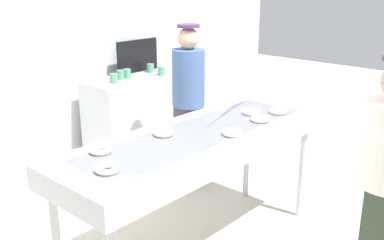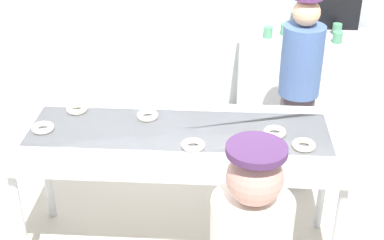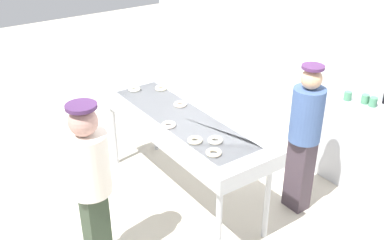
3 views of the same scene
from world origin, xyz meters
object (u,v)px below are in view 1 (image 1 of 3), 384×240
sugar_donut_4 (252,112)px  worker_baker (188,99)px  sugar_donut_6 (107,169)px  paper_cup_2 (127,73)px  prep_counter (152,113)px  sugar_donut_2 (260,119)px  sugar_donut_5 (101,150)px  sugar_donut_0 (232,133)px  sugar_donut_3 (163,133)px  fryer_conveyor (199,143)px  paper_cup_3 (150,68)px  paper_cup_0 (161,71)px  menu_display (138,56)px  paper_cup_4 (121,75)px  sugar_donut_1 (278,111)px  paper_cup_1 (114,78)px

sugar_donut_4 → worker_baker: worker_baker is taller
sugar_donut_6 → paper_cup_2: size_ratio=1.39×
sugar_donut_4 → paper_cup_2: bearing=80.4°
prep_counter → sugar_donut_4: bearing=-108.9°
sugar_donut_2 → sugar_donut_5: (-1.19, 0.37, 0.00)m
worker_baker → paper_cup_2: 0.99m
sugar_donut_0 → sugar_donut_3: same height
sugar_donut_5 → sugar_donut_6: 0.30m
fryer_conveyor → sugar_donut_4: size_ratio=16.01×
sugar_donut_5 → prep_counter: (1.93, 1.62, -0.52)m
paper_cup_3 → sugar_donut_5: bearing=-139.7°
sugar_donut_3 → paper_cup_3: (1.52, 1.76, -0.01)m
worker_baker → paper_cup_0: size_ratio=15.97×
sugar_donut_6 → paper_cup_3: (2.16, 1.96, -0.01)m
fryer_conveyor → prep_counter: size_ratio=1.36×
sugar_donut_0 → menu_display: size_ratio=0.24×
sugar_donut_4 → sugar_donut_6: same height
sugar_donut_3 → sugar_donut_4: same height
sugar_donut_2 → paper_cup_2: (0.43, 2.04, -0.01)m
paper_cup_4 → sugar_donut_4: bearing=-96.8°
worker_baker → sugar_donut_6: bearing=28.7°
sugar_donut_0 → sugar_donut_1: 0.66m
sugar_donut_2 → paper_cup_0: (0.78, 1.86, -0.01)m
sugar_donut_6 → paper_cup_0: bearing=39.4°
sugar_donut_3 → paper_cup_3: bearing=49.2°
sugar_donut_0 → sugar_donut_1: size_ratio=1.00×
paper_cup_1 → paper_cup_3: size_ratio=1.00×
paper_cup_0 → paper_cup_3: same height
sugar_donut_2 → worker_baker: (0.36, 1.06, -0.11)m
fryer_conveyor → paper_cup_0: 2.11m
sugar_donut_4 → paper_cup_0: 1.83m
paper_cup_0 → menu_display: bearing=96.7°
worker_baker → prep_counter: 1.08m
fryer_conveyor → paper_cup_4: bearing=66.1°
sugar_donut_3 → paper_cup_2: size_ratio=1.39×
prep_counter → paper_cup_2: size_ratio=16.31×
sugar_donut_4 → prep_counter: bearing=71.1°
sugar_donut_5 → worker_baker: bearing=23.8°
paper_cup_0 → fryer_conveyor: bearing=-127.1°
prep_counter → paper_cup_2: bearing=170.3°
paper_cup_4 → sugar_donut_0: bearing=-109.2°
fryer_conveyor → paper_cup_0: (1.27, 1.68, 0.10)m
prep_counter → fryer_conveyor: bearing=-124.1°
sugar_donut_4 → menu_display: 2.16m
paper_cup_1 → paper_cup_4: same height
sugar_donut_3 → prep_counter: 2.28m
fryer_conveyor → paper_cup_1: (0.66, 1.78, 0.10)m
sugar_donut_2 → sugar_donut_3: same height
sugar_donut_6 → worker_baker: bearing=29.1°
sugar_donut_2 → paper_cup_1: size_ratio=1.39×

